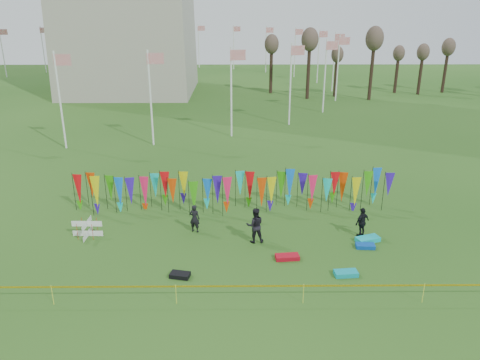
{
  "coord_description": "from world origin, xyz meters",
  "views": [
    {
      "loc": [
        0.43,
        -18.23,
        11.34
      ],
      "look_at": [
        0.64,
        6.0,
        2.28
      ],
      "focal_mm": 35.0,
      "sensor_mm": 36.0,
      "label": 1
    }
  ],
  "objects_px": {
    "person_right": "(362,222)",
    "kite_bag_black": "(180,275)",
    "kite_bag_teal": "(368,239)",
    "person_mid": "(255,225)",
    "kite_bag_red": "(287,257)",
    "kite_bag_blue": "(365,246)",
    "person_left": "(195,218)",
    "box_kite": "(87,229)",
    "kite_bag_turquoise": "(346,273)"
  },
  "relations": [
    {
      "from": "person_mid",
      "to": "kite_bag_red",
      "type": "relative_size",
      "value": 1.66
    },
    {
      "from": "person_mid",
      "to": "kite_bag_teal",
      "type": "bearing_deg",
      "value": 174.57
    },
    {
      "from": "kite_bag_black",
      "to": "kite_bag_blue",
      "type": "bearing_deg",
      "value": 16.31
    },
    {
      "from": "kite_bag_blue",
      "to": "kite_bag_black",
      "type": "distance_m",
      "value": 9.33
    },
    {
      "from": "kite_bag_red",
      "to": "kite_bag_black",
      "type": "relative_size",
      "value": 1.29
    },
    {
      "from": "kite_bag_blue",
      "to": "person_left",
      "type": "bearing_deg",
      "value": 167.93
    },
    {
      "from": "person_mid",
      "to": "kite_bag_turquoise",
      "type": "xyz_separation_m",
      "value": [
        3.96,
        -3.22,
        -0.83
      ]
    },
    {
      "from": "person_left",
      "to": "kite_bag_teal",
      "type": "height_order",
      "value": "person_left"
    },
    {
      "from": "kite_bag_turquoise",
      "to": "kite_bag_teal",
      "type": "distance_m",
      "value": 3.71
    },
    {
      "from": "person_left",
      "to": "kite_bag_turquoise",
      "type": "xyz_separation_m",
      "value": [
        7.11,
        -4.39,
        -0.67
      ]
    },
    {
      "from": "person_mid",
      "to": "kite_bag_turquoise",
      "type": "height_order",
      "value": "person_mid"
    },
    {
      "from": "person_mid",
      "to": "kite_bag_teal",
      "type": "xyz_separation_m",
      "value": [
        5.8,
        0.0,
        -0.82
      ]
    },
    {
      "from": "person_mid",
      "to": "person_left",
      "type": "bearing_deg",
      "value": -25.86
    },
    {
      "from": "box_kite",
      "to": "kite_bag_blue",
      "type": "bearing_deg",
      "value": -5.44
    },
    {
      "from": "kite_bag_black",
      "to": "kite_bag_teal",
      "type": "distance_m",
      "value": 9.82
    },
    {
      "from": "kite_bag_red",
      "to": "kite_bag_blue",
      "type": "bearing_deg",
      "value": 15.06
    },
    {
      "from": "person_left",
      "to": "kite_bag_teal",
      "type": "relative_size",
      "value": 1.29
    },
    {
      "from": "kite_bag_red",
      "to": "person_mid",
      "type": "bearing_deg",
      "value": 130.18
    },
    {
      "from": "person_left",
      "to": "kite_bag_black",
      "type": "relative_size",
      "value": 1.78
    },
    {
      "from": "person_mid",
      "to": "kite_bag_black",
      "type": "bearing_deg",
      "value": 38.17
    },
    {
      "from": "person_right",
      "to": "kite_bag_black",
      "type": "relative_size",
      "value": 1.86
    },
    {
      "from": "box_kite",
      "to": "kite_bag_red",
      "type": "relative_size",
      "value": 0.8
    },
    {
      "from": "person_left",
      "to": "person_mid",
      "type": "bearing_deg",
      "value": 174.37
    },
    {
      "from": "person_left",
      "to": "kite_bag_black",
      "type": "height_order",
      "value": "person_left"
    },
    {
      "from": "person_right",
      "to": "kite_bag_red",
      "type": "bearing_deg",
      "value": -5.33
    },
    {
      "from": "kite_bag_black",
      "to": "kite_bag_turquoise",
      "type": "bearing_deg",
      "value": 0.57
    },
    {
      "from": "kite_bag_teal",
      "to": "kite_bag_turquoise",
      "type": "bearing_deg",
      "value": -119.66
    },
    {
      "from": "person_left",
      "to": "person_mid",
      "type": "distance_m",
      "value": 3.37
    },
    {
      "from": "person_left",
      "to": "person_right",
      "type": "relative_size",
      "value": 0.96
    },
    {
      "from": "person_right",
      "to": "person_left",
      "type": "bearing_deg",
      "value": -38.79
    },
    {
      "from": "person_left",
      "to": "kite_bag_turquoise",
      "type": "bearing_deg",
      "value": 163.07
    },
    {
      "from": "kite_bag_turquoise",
      "to": "kite_bag_black",
      "type": "distance_m",
      "value": 7.42
    },
    {
      "from": "box_kite",
      "to": "kite_bag_black",
      "type": "bearing_deg",
      "value": -37.07
    },
    {
      "from": "box_kite",
      "to": "person_right",
      "type": "distance_m",
      "value": 14.31
    },
    {
      "from": "kite_bag_turquoise",
      "to": "kite_bag_teal",
      "type": "bearing_deg",
      "value": 60.34
    },
    {
      "from": "person_left",
      "to": "kite_bag_blue",
      "type": "xyz_separation_m",
      "value": [
        8.65,
        -1.85,
        -0.68
      ]
    },
    {
      "from": "person_left",
      "to": "person_right",
      "type": "distance_m",
      "value": 8.76
    },
    {
      "from": "kite_bag_teal",
      "to": "kite_bag_black",
      "type": "bearing_deg",
      "value": -160.39
    },
    {
      "from": "box_kite",
      "to": "kite_bag_red",
      "type": "height_order",
      "value": "box_kite"
    },
    {
      "from": "person_mid",
      "to": "kite_bag_red",
      "type": "bearing_deg",
      "value": 124.72
    },
    {
      "from": "box_kite",
      "to": "person_left",
      "type": "relative_size",
      "value": 0.58
    },
    {
      "from": "person_left",
      "to": "person_mid",
      "type": "xyz_separation_m",
      "value": [
        3.15,
        -1.17,
        0.16
      ]
    },
    {
      "from": "person_right",
      "to": "kite_bag_black",
      "type": "bearing_deg",
      "value": -11.7
    },
    {
      "from": "kite_bag_red",
      "to": "kite_bag_black",
      "type": "height_order",
      "value": "kite_bag_red"
    },
    {
      "from": "box_kite",
      "to": "kite_bag_black",
      "type": "height_order",
      "value": "box_kite"
    },
    {
      "from": "kite_bag_blue",
      "to": "kite_bag_red",
      "type": "xyz_separation_m",
      "value": [
        -4.01,
        -1.08,
        0.01
      ]
    },
    {
      "from": "person_left",
      "to": "kite_bag_red",
      "type": "height_order",
      "value": "person_left"
    },
    {
      "from": "kite_bag_blue",
      "to": "kite_bag_teal",
      "type": "distance_m",
      "value": 0.74
    },
    {
      "from": "person_left",
      "to": "kite_bag_red",
      "type": "relative_size",
      "value": 1.38
    },
    {
      "from": "box_kite",
      "to": "kite_bag_black",
      "type": "relative_size",
      "value": 1.03
    }
  ]
}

